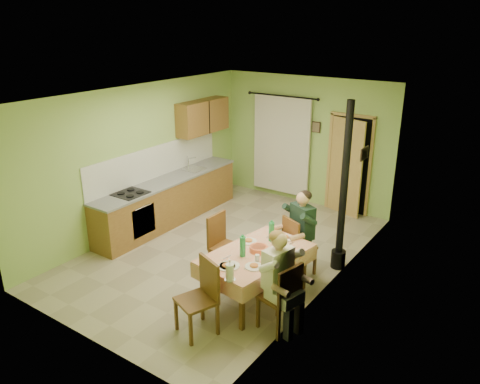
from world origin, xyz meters
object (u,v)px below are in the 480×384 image
Objects in this scene: chair_far at (298,256)px; man_far at (301,223)px; chair_near at (198,313)px; chair_left at (226,258)px; stove_flue at (342,211)px; chair_right at (279,310)px; dining_table at (256,276)px; man_right at (280,271)px.

chair_far is 0.59m from man_far.
chair_near is 1.54m from chair_left.
stove_flue is at bearing -86.30° from chair_near.
man_far is at bearing 32.07° from chair_right.
chair_near reaches higher than dining_table.
chair_right is (0.65, -0.44, -0.09)m from dining_table.
chair_right is at bearing -90.00° from man_right.
chair_far is at bearing -78.65° from chair_near.
man_far is 0.72m from stove_flue.
dining_table is 1.81× the size of chair_far.
chair_far is at bearing -90.00° from man_far.
man_right is 0.50× the size of stove_flue.
man_far is at bearing 89.13° from dining_table.
man_far reaches higher than chair_left.
stove_flue is (-0.01, 2.00, 0.15)m from man_right.
chair_far is 2.16m from chair_near.
chair_right is at bearing -25.65° from dining_table.
man_right is at bearing -26.03° from dining_table.
stove_flue is (1.41, 1.25, 0.73)m from chair_left.
chair_left is (-0.94, -0.71, 0.00)m from chair_far.
dining_table is 0.92m from man_right.
chair_right is (0.49, -1.47, 0.00)m from chair_far.
chair_left is (-0.58, 1.43, -0.00)m from chair_near.
dining_table is at bearing -73.89° from man_far.
chair_right is 1.67m from man_far.
dining_table is 1.29× the size of man_right.
dining_table is 1.81m from stove_flue.
dining_table is 0.64× the size of stove_flue.
chair_left is at bearing 166.06° from dining_table.
stove_flue is at bearing 132.72° from chair_left.
chair_near is 1.02× the size of chair_right.
chair_left reaches higher than chair_far.
dining_table is at bearing -111.99° from stove_flue.
dining_table is at bearing -79.15° from chair_near.
man_right is (0.47, -1.46, 0.59)m from chair_far.
chair_left is at bearing -117.46° from man_far.
dining_table is 0.79m from chair_right.
chair_near is 1.22m from man_right.
chair_left is (-1.43, 0.76, 0.00)m from chair_right.
dining_table is at bearing 68.94° from chair_left.
man_right reaches higher than chair_left.
chair_far is at bearing 89.35° from dining_table.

